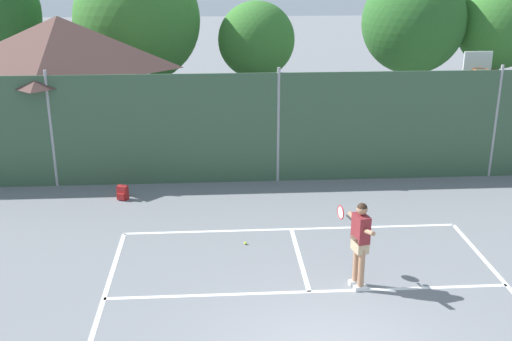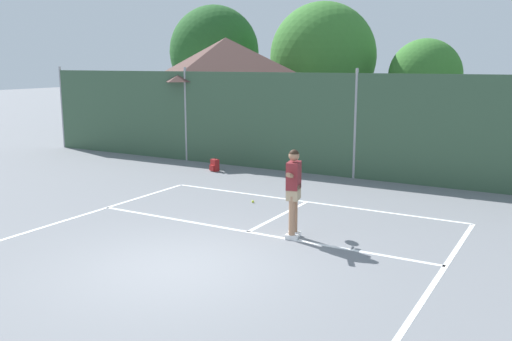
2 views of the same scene
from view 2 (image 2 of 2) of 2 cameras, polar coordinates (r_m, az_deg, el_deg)
name	(u,v)px [view 2 (image 2 of 2)]	position (r m, az deg, el deg)	size (l,w,h in m)	color
ground_plane	(177,268)	(10.06, -8.15, -9.92)	(120.00, 120.00, 0.00)	slate
court_markings	(198,257)	(10.54, -5.97, -8.85)	(8.30, 11.10, 0.01)	white
chainlink_fence	(355,126)	(17.48, 10.15, 4.47)	(26.09, 0.09, 3.41)	#38563D
clubhouse_building	(226,92)	(23.31, -3.08, 8.05)	(5.62, 5.32, 4.57)	beige
treeline_backdrop	(380,58)	(26.51, 12.65, 11.23)	(25.99, 4.65, 6.58)	brown
tennis_player	(294,185)	(11.36, 3.88, -1.53)	(0.49, 1.39, 1.85)	silver
tennis_ball	(253,201)	(14.42, -0.32, -3.19)	(0.07, 0.07, 0.07)	#CCE033
backpack_red	(215,165)	(18.60, -4.28, 0.52)	(0.33, 0.32, 0.46)	maroon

